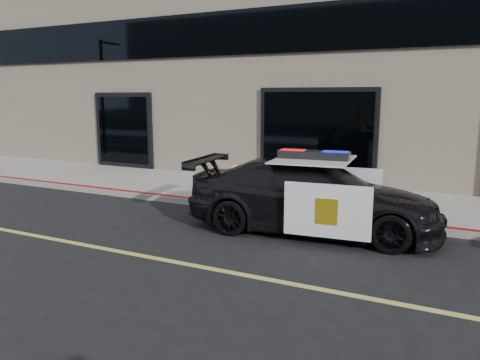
% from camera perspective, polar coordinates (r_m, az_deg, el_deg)
% --- Properties ---
extents(ground, '(120.00, 120.00, 0.00)m').
position_cam_1_polar(ground, '(7.19, -0.09, -11.42)').
color(ground, black).
rests_on(ground, ground).
extents(sidewalk_n, '(60.00, 3.50, 0.15)m').
position_cam_1_polar(sidewalk_n, '(11.90, 11.30, -2.44)').
color(sidewalk_n, gray).
rests_on(sidewalk_n, ground).
extents(police_car, '(2.94, 5.29, 1.61)m').
position_cam_1_polar(police_car, '(9.28, 8.85, -1.89)').
color(police_car, black).
rests_on(police_car, ground).
extents(fire_hydrant, '(0.34, 0.47, 0.74)m').
position_cam_1_polar(fire_hydrant, '(12.06, -0.69, -0.01)').
color(fire_hydrant, '#F8F6CB').
rests_on(fire_hydrant, sidewalk_n).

